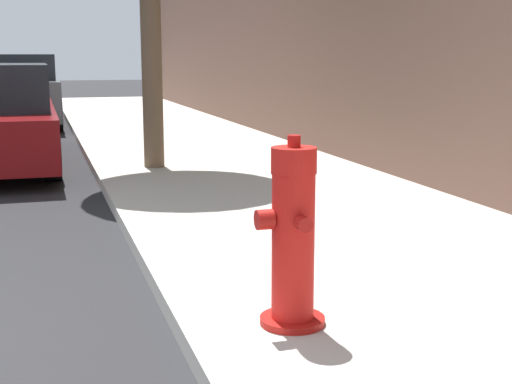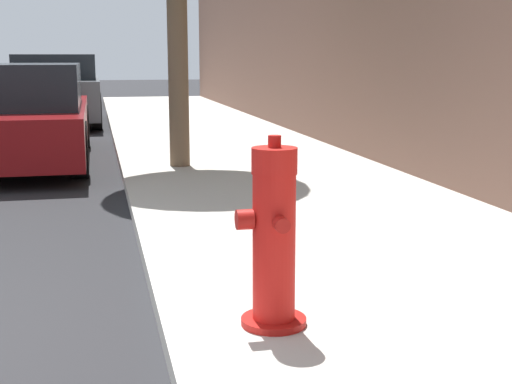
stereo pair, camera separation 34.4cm
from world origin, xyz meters
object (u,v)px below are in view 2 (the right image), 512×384
(parked_car_near, at_px, (22,115))
(parked_car_far, at_px, (65,82))
(fire_hydrant, at_px, (274,240))
(parked_car_mid, at_px, (58,91))

(parked_car_near, bearing_deg, parked_car_far, 89.32)
(fire_hydrant, relative_size, parked_car_mid, 0.23)
(parked_car_near, relative_size, parked_car_far, 1.17)
(fire_hydrant, bearing_deg, parked_car_near, 104.81)
(parked_car_mid, relative_size, parked_car_far, 1.03)
(parked_car_near, relative_size, parked_car_mid, 1.14)
(parked_car_near, height_order, parked_car_far, parked_car_far)
(fire_hydrant, xyz_separation_m, parked_car_mid, (-1.54, 12.07, 0.16))
(fire_hydrant, relative_size, parked_car_far, 0.24)
(parked_car_near, bearing_deg, fire_hydrant, -75.19)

